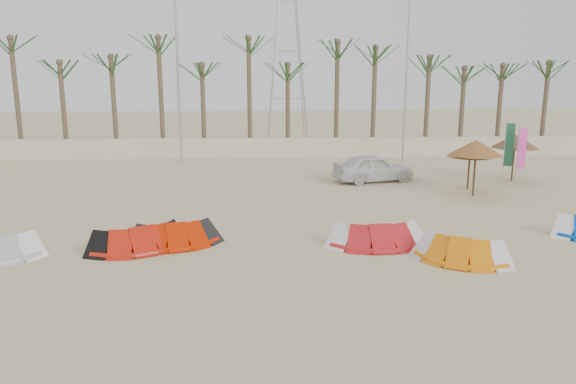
{
  "coord_description": "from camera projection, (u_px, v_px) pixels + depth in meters",
  "views": [
    {
      "loc": [
        -1.01,
        -14.93,
        6.11
      ],
      "look_at": [
        0.0,
        6.0,
        1.3
      ],
      "focal_mm": 35.0,
      "sensor_mm": 36.0,
      "label": 1
    }
  ],
  "objects": [
    {
      "name": "pylon",
      "position": [
        287.0,
        145.0,
        43.26
      ],
      "size": [
        3.0,
        3.0,
        14.0
      ],
      "primitive_type": null,
      "color": "#A5A8AD",
      "rests_on": "ground"
    },
    {
      "name": "flag_pink",
      "position": [
        521.0,
        150.0,
        28.02
      ],
      "size": [
        0.45,
        0.05,
        3.15
      ],
      "color": "#A5A8AD",
      "rests_on": "ground"
    },
    {
      "name": "parasol_mid",
      "position": [
        476.0,
        148.0,
        26.07
      ],
      "size": [
        2.44,
        2.44,
        2.65
      ],
      "color": "#4C331E",
      "rests_on": "ground"
    },
    {
      "name": "kite_red_right",
      "position": [
        376.0,
        232.0,
        19.41
      ],
      "size": [
        3.49,
        1.67,
        0.9
      ],
      "color": "red",
      "rests_on": "ground"
    },
    {
      "name": "kite_orange",
      "position": [
        458.0,
        247.0,
        17.86
      ],
      "size": [
        3.5,
        2.64,
        0.9
      ],
      "color": "orange",
      "rests_on": "ground"
    },
    {
      "name": "kite_red_mid",
      "position": [
        177.0,
        231.0,
        19.47
      ],
      "size": [
        3.41,
        2.22,
        0.9
      ],
      "color": "#C21E00",
      "rests_on": "ground"
    },
    {
      "name": "lamp_b",
      "position": [
        178.0,
        69.0,
        33.85
      ],
      "size": [
        1.25,
        0.14,
        11.0
      ],
      "color": "#A5A8AD",
      "rests_on": "ground"
    },
    {
      "name": "parasol_left",
      "position": [
        470.0,
        150.0,
        27.52
      ],
      "size": [
        2.26,
        2.26,
        2.34
      ],
      "color": "#4C331E",
      "rests_on": "ground"
    },
    {
      "name": "parasol_right",
      "position": [
        515.0,
        141.0,
        29.44
      ],
      "size": [
        2.37,
        2.37,
        2.48
      ],
      "color": "#4C331E",
      "rests_on": "ground"
    },
    {
      "name": "flag_green",
      "position": [
        508.0,
        146.0,
        28.55
      ],
      "size": [
        0.43,
        0.2,
        3.35
      ],
      "color": "#A5A8AD",
      "rests_on": "ground"
    },
    {
      "name": "palm_line",
      "position": [
        285.0,
        58.0,
        37.42
      ],
      "size": [
        52.0,
        4.0,
        7.7
      ],
      "color": "brown",
      "rests_on": "ground"
    },
    {
      "name": "lamp_c",
      "position": [
        407.0,
        69.0,
        34.51
      ],
      "size": [
        1.25,
        0.14,
        11.0
      ],
      "color": "#A5A8AD",
      "rests_on": "ground"
    },
    {
      "name": "boundary_wall",
      "position": [
        276.0,
        148.0,
        37.22
      ],
      "size": [
        60.0,
        0.3,
        1.3
      ],
      "primitive_type": "cube",
      "color": "beige",
      "rests_on": "ground"
    },
    {
      "name": "kite_red_left",
      "position": [
        141.0,
        235.0,
        19.05
      ],
      "size": [
        3.8,
        2.71,
        0.9
      ],
      "color": "red",
      "rests_on": "ground"
    },
    {
      "name": "ground",
      "position": [
        298.0,
        284.0,
        15.95
      ],
      "size": [
        120.0,
        120.0,
        0.0
      ],
      "primitive_type": "plane",
      "color": "#C7BA8F",
      "rests_on": "ground"
    },
    {
      "name": "car",
      "position": [
        373.0,
        168.0,
        29.63
      ],
      "size": [
        4.56,
        2.74,
        1.45
      ],
      "primitive_type": "imported",
      "rotation": [
        0.0,
        0.0,
        1.83
      ],
      "color": "silver",
      "rests_on": "ground"
    }
  ]
}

